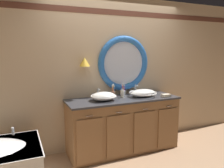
{
  "coord_description": "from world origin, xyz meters",
  "views": [
    {
      "loc": [
        -1.61,
        -2.95,
        1.7
      ],
      "look_at": [
        -0.21,
        0.25,
        1.15
      ],
      "focal_mm": 35.27,
      "sensor_mm": 36.0,
      "label": 1
    }
  ],
  "objects": [
    {
      "name": "back_wall_assembly",
      "position": [
        0.01,
        0.58,
        1.32
      ],
      "size": [
        6.4,
        0.26,
        2.6
      ],
      "color": "#D6B78E",
      "rests_on": "ground_plane"
    },
    {
      "name": "ground_plane",
      "position": [
        0.0,
        0.0,
        0.0
      ],
      "size": [
        14.0,
        14.0,
        0.0
      ],
      "primitive_type": "plane",
      "color": "tan"
    },
    {
      "name": "sink_basin_right",
      "position": [
        0.35,
        0.22,
        0.97
      ],
      "size": [
        0.47,
        0.47,
        0.13
      ],
      "color": "white",
      "rests_on": "vanity_counter"
    },
    {
      "name": "toothbrush_holder_left",
      "position": [
        -0.11,
        0.43,
        0.96
      ],
      "size": [
        0.08,
        0.08,
        0.22
      ],
      "color": "#996647",
      "rests_on": "vanity_counter"
    },
    {
      "name": "soap_dispenser",
      "position": [
        -0.01,
        0.29,
        0.97
      ],
      "size": [
        0.06,
        0.06,
        0.16
      ],
      "color": "#EFE5C6",
      "rests_on": "vanity_counter"
    },
    {
      "name": "toothbrush_holder_right",
      "position": [
        0.09,
        0.45,
        0.96
      ],
      "size": [
        0.09,
        0.09,
        0.22
      ],
      "color": "silver",
      "rests_on": "vanity_counter"
    },
    {
      "name": "faucet_set_left",
      "position": [
        -0.37,
        0.47,
        0.96
      ],
      "size": [
        0.2,
        0.12,
        0.16
      ],
      "color": "silver",
      "rests_on": "vanity_counter"
    },
    {
      "name": "vanity_counter",
      "position": [
        -0.01,
        0.24,
        0.45
      ],
      "size": [
        1.88,
        0.66,
        0.9
      ],
      "color": "olive",
      "rests_on": "ground_plane"
    },
    {
      "name": "faucet_set_right",
      "position": [
        0.35,
        0.47,
        0.97
      ],
      "size": [
        0.24,
        0.12,
        0.17
      ],
      "color": "silver",
      "rests_on": "vanity_counter"
    },
    {
      "name": "sink_basin_left",
      "position": [
        -0.37,
        0.22,
        0.97
      ],
      "size": [
        0.41,
        0.41,
        0.14
      ],
      "color": "white",
      "rests_on": "vanity_counter"
    },
    {
      "name": "folded_hand_towel",
      "position": [
        0.7,
        0.04,
        0.93
      ],
      "size": [
        0.16,
        0.1,
        0.05
      ],
      "color": "beige",
      "rests_on": "vanity_counter"
    }
  ]
}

